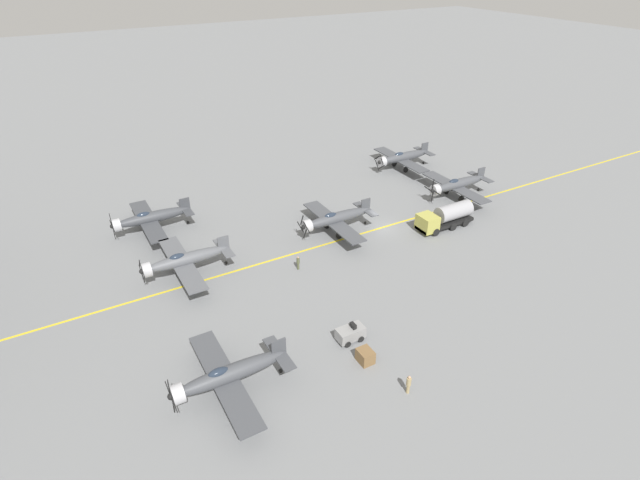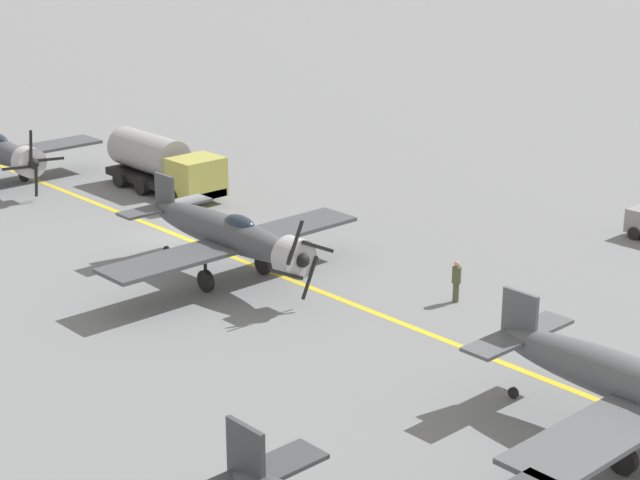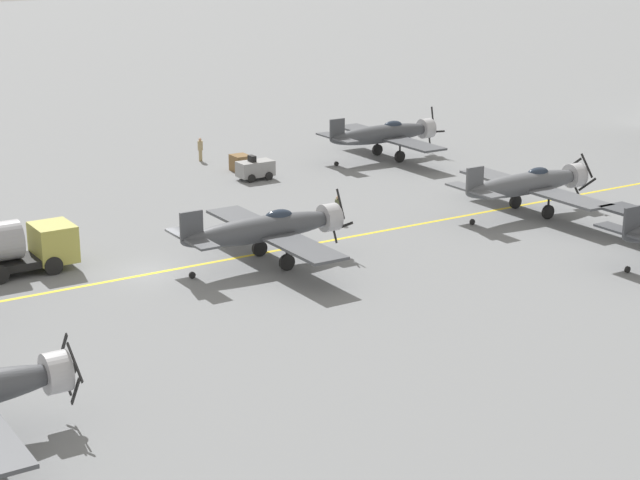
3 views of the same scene
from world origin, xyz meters
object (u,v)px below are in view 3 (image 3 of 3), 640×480
at_px(airplane_far_left, 385,134).
at_px(supply_crate_by_tanker, 240,163).
at_px(airplane_mid_center, 267,229).
at_px(airplane_far_center, 529,184).
at_px(ground_crew_inspecting, 200,149).
at_px(ground_crew_walking, 338,208).
at_px(tow_tractor, 255,169).

distance_m(airplane_far_left, supply_crate_by_tanker, 11.90).
bearing_deg(airplane_mid_center, supply_crate_by_tanker, 139.19).
xyz_separation_m(airplane_far_left, supply_crate_by_tanker, (-2.49, -11.55, -1.40)).
bearing_deg(airplane_far_left, airplane_far_center, -13.10).
height_order(airplane_mid_center, airplane_far_left, airplane_far_left).
bearing_deg(airplane_mid_center, airplane_far_center, 73.92).
xyz_separation_m(airplane_mid_center, supply_crate_by_tanker, (-20.74, 9.51, -1.40)).
bearing_deg(airplane_far_center, ground_crew_inspecting, -146.94).
height_order(airplane_mid_center, ground_crew_inspecting, airplane_mid_center).
relative_size(airplane_far_center, ground_crew_walking, 7.13).
height_order(ground_crew_walking, supply_crate_by_tanker, ground_crew_walking).
relative_size(ground_crew_walking, ground_crew_inspecting, 0.92).
height_order(tow_tractor, supply_crate_by_tanker, tow_tractor).
xyz_separation_m(airplane_mid_center, ground_crew_walking, (-5.04, 7.92, -1.09)).
height_order(airplane_far_left, supply_crate_by_tanker, airplane_far_left).
distance_m(airplane_mid_center, ground_crew_inspecting, 26.80).
bearing_deg(ground_crew_inspecting, airplane_mid_center, -18.47).
height_order(ground_crew_walking, ground_crew_inspecting, ground_crew_inspecting).
relative_size(airplane_mid_center, airplane_far_left, 1.00).
bearing_deg(airplane_mid_center, tow_tractor, 136.62).
bearing_deg(tow_tractor, ground_crew_inspecting, -175.17).
relative_size(ground_crew_walking, supply_crate_by_tanker, 1.15).
xyz_separation_m(ground_crew_walking, supply_crate_by_tanker, (-15.70, 1.59, -0.31)).
bearing_deg(supply_crate_by_tanker, ground_crew_walking, -5.78).
bearing_deg(airplane_far_left, supply_crate_by_tanker, -109.33).
relative_size(tow_tractor, ground_crew_walking, 1.54).
bearing_deg(ground_crew_inspecting, ground_crew_walking, -1.60).
distance_m(airplane_far_center, ground_crew_walking, 12.36).
relative_size(airplane_mid_center, supply_crate_by_tanker, 8.20).
distance_m(airplane_mid_center, tow_tractor, 20.02).
xyz_separation_m(airplane_far_left, ground_crew_inspecting, (-7.15, -12.57, -1.01)).
distance_m(airplane_far_center, supply_crate_by_tanker, 22.89).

